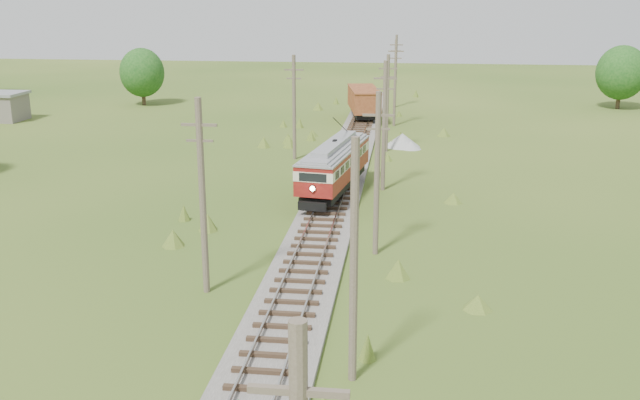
# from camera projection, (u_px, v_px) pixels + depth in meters

# --- Properties ---
(railbed_main) EXTENTS (3.60, 96.00, 0.57)m
(railbed_main) POSITION_uv_depth(u_px,v_px,m) (341.00, 176.00, 53.40)
(railbed_main) COLOR #605B54
(railbed_main) RESTS_ON ground
(streetcar) EXTENTS (4.07, 10.99, 4.97)m
(streetcar) POSITION_uv_depth(u_px,v_px,m) (335.00, 163.00, 47.85)
(streetcar) COLOR black
(streetcar) RESTS_ON ground
(gondola) EXTENTS (4.31, 9.20, 2.94)m
(gondola) POSITION_uv_depth(u_px,v_px,m) (364.00, 101.00, 77.73)
(gondola) COLOR black
(gondola) RESTS_ON ground
(gravel_pile) EXTENTS (3.32, 3.53, 1.21)m
(gravel_pile) POSITION_uv_depth(u_px,v_px,m) (404.00, 141.00, 64.29)
(gravel_pile) COLOR gray
(gravel_pile) RESTS_ON ground
(utility_pole_r_1) EXTENTS (0.30, 0.30, 8.80)m
(utility_pole_r_1) POSITION_uv_depth(u_px,v_px,m) (354.00, 264.00, 24.21)
(utility_pole_r_1) COLOR brown
(utility_pole_r_1) RESTS_ON ground
(utility_pole_r_2) EXTENTS (1.60, 0.30, 8.60)m
(utility_pole_r_2) POSITION_uv_depth(u_px,v_px,m) (377.00, 173.00, 36.58)
(utility_pole_r_2) COLOR brown
(utility_pole_r_2) RESTS_ON ground
(utility_pole_r_3) EXTENTS (1.60, 0.30, 9.00)m
(utility_pole_r_3) POSITION_uv_depth(u_px,v_px,m) (384.00, 125.00, 48.93)
(utility_pole_r_3) COLOR brown
(utility_pole_r_3) RESTS_ON ground
(utility_pole_r_4) EXTENTS (1.60, 0.30, 8.40)m
(utility_pole_r_4) POSITION_uv_depth(u_px,v_px,m) (387.00, 102.00, 61.44)
(utility_pole_r_4) COLOR brown
(utility_pole_r_4) RESTS_ON ground
(utility_pole_r_5) EXTENTS (1.60, 0.30, 8.90)m
(utility_pole_r_5) POSITION_uv_depth(u_px,v_px,m) (395.00, 82.00, 73.73)
(utility_pole_r_5) COLOR brown
(utility_pole_r_5) RESTS_ON ground
(utility_pole_r_6) EXTENTS (1.60, 0.30, 8.70)m
(utility_pole_r_6) POSITION_uv_depth(u_px,v_px,m) (396.00, 70.00, 86.18)
(utility_pole_r_6) COLOR brown
(utility_pole_r_6) RESTS_ON ground
(utility_pole_l_a) EXTENTS (1.60, 0.30, 9.00)m
(utility_pole_l_a) POSITION_uv_depth(u_px,v_px,m) (202.00, 195.00, 31.68)
(utility_pole_l_a) COLOR brown
(utility_pole_l_a) RESTS_ON ground
(utility_pole_l_b) EXTENTS (1.60, 0.30, 8.60)m
(utility_pole_l_b) POSITION_uv_depth(u_px,v_px,m) (294.00, 106.00, 58.48)
(utility_pole_l_b) COLOR brown
(utility_pole_l_b) RESTS_ON ground
(tree_mid_a) EXTENTS (5.46, 5.46, 7.03)m
(tree_mid_a) POSITION_uv_depth(u_px,v_px,m) (142.00, 73.00, 88.05)
(tree_mid_a) COLOR #38281C
(tree_mid_a) RESTS_ON ground
(tree_mid_b) EXTENTS (5.88, 5.88, 7.57)m
(tree_mid_b) POSITION_uv_depth(u_px,v_px,m) (621.00, 73.00, 84.99)
(tree_mid_b) COLOR #38281C
(tree_mid_b) RESTS_ON ground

